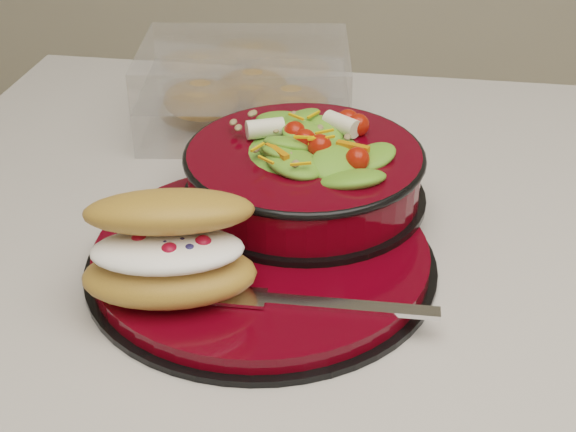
# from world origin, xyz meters

# --- Properties ---
(dinner_plate) EXTENTS (0.30, 0.30, 0.02)m
(dinner_plate) POSITION_xyz_m (-0.23, -0.09, 0.91)
(dinner_plate) COLOR black
(dinner_plate) RESTS_ON island_counter
(salad_bowl) EXTENTS (0.23, 0.23, 0.09)m
(salad_bowl) POSITION_xyz_m (-0.20, -0.00, 0.96)
(salad_bowl) COLOR black
(salad_bowl) RESTS_ON dinner_plate
(croissant) EXTENTS (0.15, 0.11, 0.08)m
(croissant) POSITION_xyz_m (-0.28, -0.16, 0.96)
(croissant) COLOR #CA823D
(croissant) RESTS_ON dinner_plate
(fork) EXTENTS (0.18, 0.02, 0.00)m
(fork) POSITION_xyz_m (-0.17, -0.16, 0.92)
(fork) COLOR silver
(fork) RESTS_ON dinner_plate
(pastry_box) EXTENTS (0.25, 0.20, 0.09)m
(pastry_box) POSITION_xyz_m (-0.30, 0.19, 0.94)
(pastry_box) COLOR white
(pastry_box) RESTS_ON island_counter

